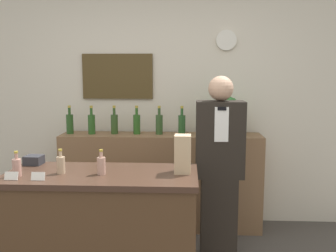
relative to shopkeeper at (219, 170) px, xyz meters
The scene contains 19 objects.
back_wall 1.22m from the shopkeeper, 124.92° to the left, with size 5.20×0.09×2.70m.
back_shelf 0.90m from the shopkeeper, 130.08° to the left, with size 2.06×0.37×0.99m.
display_counter 1.11m from the shopkeeper, 146.34° to the right, with size 1.36×0.61×0.92m.
shopkeeper is the anchor object (origin of this frame).
potted_plant 0.80m from the shopkeeper, 79.80° to the left, with size 0.31×0.31×0.39m.
paper_bag 0.68m from the shopkeeper, 119.18° to the right, with size 0.12×0.13×0.27m.
price_card_left 1.65m from the shopkeeper, 151.04° to the right, with size 0.09×0.02×0.06m.
price_card_right 1.49m from the shopkeeper, 147.68° to the right, with size 0.09×0.02×0.06m.
gift_box 1.51m from the shopkeeper, 165.69° to the right, with size 0.14×0.12×0.07m.
counter_bottle_0 1.61m from the shopkeeper, 153.90° to the right, with size 0.06×0.06×0.18m.
counter_bottle_1 1.33m from the shopkeeper, 151.86° to the right, with size 0.06×0.06×0.18m.
counter_bottle_2 1.09m from the shopkeeper, 144.54° to the right, with size 0.06×0.06×0.18m.
shelf_bottle_0 1.66m from the shopkeeper, 156.38° to the left, with size 0.07×0.07×0.29m.
shelf_bottle_1 1.45m from the shopkeeper, 153.11° to the left, with size 0.07×0.07×0.29m.
shelf_bottle_2 1.26m from the shopkeeper, 147.18° to the left, with size 0.07×0.07×0.29m.
shelf_bottle_3 1.08m from the shopkeeper, 140.17° to the left, with size 0.07×0.07×0.29m.
shelf_bottle_4 0.92m from the shopkeeper, 130.48° to the left, with size 0.07×0.07×0.29m.
shelf_bottle_5 0.79m from the shopkeeper, 117.04° to the left, with size 0.07×0.07×0.29m.
shelf_bottle_6 0.74m from the shopkeeper, 98.46° to the left, with size 0.07×0.07×0.29m.
Camera 1 is at (0.34, -2.03, 1.62)m, focal length 40.00 mm.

